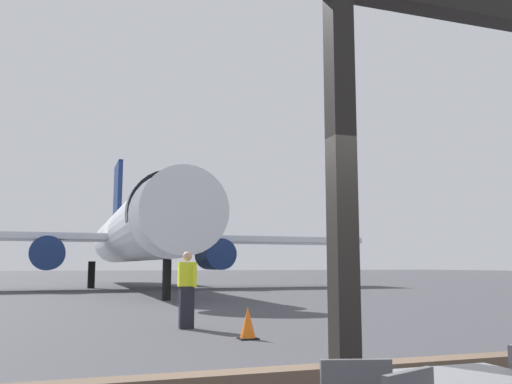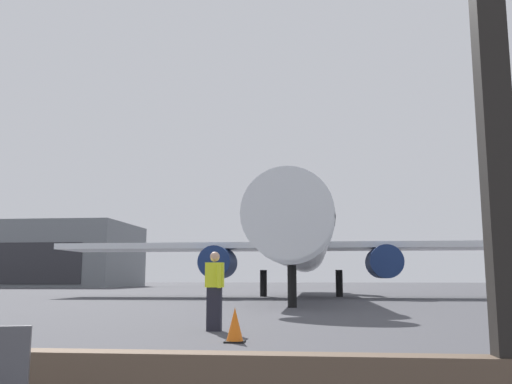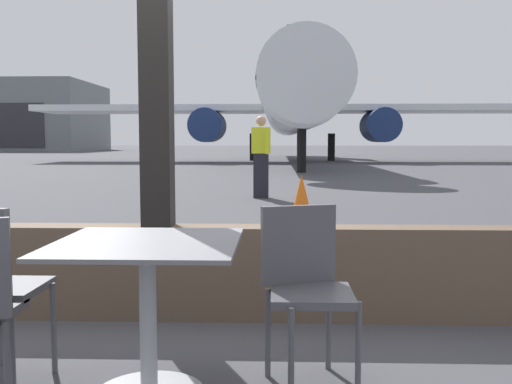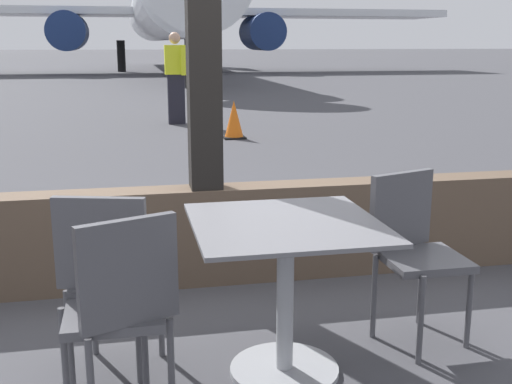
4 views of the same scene
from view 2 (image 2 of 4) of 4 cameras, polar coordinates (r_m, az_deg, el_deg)
The scene contains 5 objects.
ground_plane at distance 44.09m, azimuth 2.58°, elevation -10.28°, with size 220.00×220.00×0.00m, color #424247.
airplane at distance 34.37m, azimuth 4.49°, elevation -5.06°, with size 30.10×30.93×10.12m.
ground_crew_worker at distance 12.65m, azimuth -4.26°, elevation -9.90°, with size 0.40×0.49×1.74m.
traffic_cone at distance 10.45m, azimuth -2.17°, elevation -13.49°, with size 0.36×0.36×0.62m.
distant_hangar at distance 81.88m, azimuth -19.67°, elevation -6.12°, with size 20.21×16.10×8.51m.
Camera 2 is at (2.74, -3.99, 1.15)m, focal length 39.19 mm.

